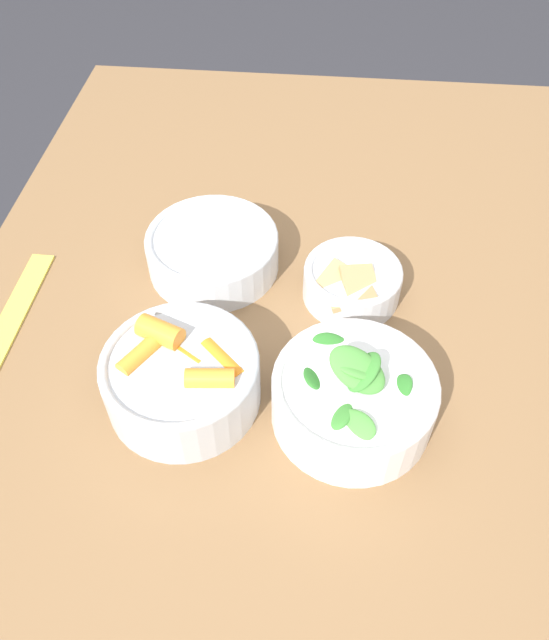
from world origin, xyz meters
The scene contains 6 objects.
ground_plane centered at (0.00, 0.00, 0.00)m, with size 10.00×10.00×0.00m, color #2D2D33.
dining_table centered at (0.00, 0.00, 0.62)m, with size 1.17×0.90×0.72m.
bowl_carrots centered at (-0.10, 0.15, 0.76)m, with size 0.16×0.16×0.08m.
bowl_greens centered at (-0.11, -0.01, 0.75)m, with size 0.16×0.16×0.10m.
bowl_beans_hotdog centered at (0.09, 0.16, 0.75)m, with size 0.16×0.16×0.05m.
bowl_cookies centered at (0.06, -0.01, 0.75)m, with size 0.12×0.11×0.05m.
Camera 1 is at (-0.45, 0.03, 1.26)m, focal length 35.00 mm.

